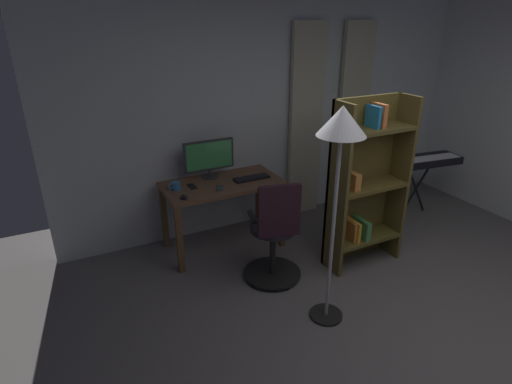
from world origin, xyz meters
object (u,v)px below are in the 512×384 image
object	(u,v)px
cell_phone_face_up	(192,186)
bookshelf	(364,184)
desk	(222,192)
mug_tea	(176,186)
cell_phone_by_monitor	(220,188)
computer_monitor	(209,157)
floor_lamp	(340,141)
piano_keyboard	(421,162)
office_chair	(275,236)
computer_keyboard	(252,178)
computer_mouse	(184,197)

from	to	relation	value
cell_phone_face_up	bookshelf	distance (m)	1.72
desk	mug_tea	world-z (taller)	mug_tea
cell_phone_face_up	cell_phone_by_monitor	world-z (taller)	same
computer_monitor	floor_lamp	bearing A→B (deg)	102.60
mug_tea	piano_keyboard	world-z (taller)	mug_tea
office_chair	computer_monitor	xyz separation A→B (m)	(0.23, -1.03, 0.50)
computer_monitor	cell_phone_face_up	distance (m)	0.39
desk	bookshelf	bearing A→B (deg)	142.65
cell_phone_face_up	computer_keyboard	bearing A→B (deg)	171.84
office_chair	computer_monitor	size ratio (longest dim) A/B	1.90
desk	office_chair	world-z (taller)	office_chair
desk	cell_phone_by_monitor	xyz separation A→B (m)	(0.09, 0.14, 0.12)
office_chair	floor_lamp	size ratio (longest dim) A/B	0.58
piano_keyboard	office_chair	bearing A→B (deg)	19.72
computer_monitor	office_chair	bearing A→B (deg)	102.82
office_chair	piano_keyboard	size ratio (longest dim) A/B	0.98
computer_keyboard	mug_tea	distance (m)	0.81
cell_phone_by_monitor	mug_tea	size ratio (longest dim) A/B	1.16
bookshelf	piano_keyboard	bearing A→B (deg)	-158.51
office_chair	computer_mouse	world-z (taller)	office_chair
computer_keyboard	cell_phone_face_up	world-z (taller)	computer_keyboard
cell_phone_by_monitor	piano_keyboard	xyz separation A→B (m)	(-2.61, 0.19, -0.07)
computer_mouse	bookshelf	world-z (taller)	bookshelf
cell_phone_face_up	bookshelf	size ratio (longest dim) A/B	0.08
cell_phone_by_monitor	mug_tea	distance (m)	0.44
office_chair	piano_keyboard	bearing A→B (deg)	26.33
cell_phone_face_up	bookshelf	world-z (taller)	bookshelf
computer_monitor	piano_keyboard	xyz separation A→B (m)	(-2.58, 0.54, -0.30)
cell_phone_by_monitor	piano_keyboard	bearing A→B (deg)	-161.85
office_chair	bookshelf	size ratio (longest dim) A/B	0.62
computer_keyboard	bookshelf	size ratio (longest dim) A/B	0.23
desk	computer_keyboard	world-z (taller)	computer_keyboard
office_chair	cell_phone_by_monitor	distance (m)	0.78
cell_phone_by_monitor	bookshelf	world-z (taller)	bookshelf
office_chair	computer_mouse	distance (m)	0.94
bookshelf	floor_lamp	size ratio (longest dim) A/B	0.94
computer_mouse	cell_phone_by_monitor	bearing A→B (deg)	-168.44
computer_mouse	piano_keyboard	world-z (taller)	computer_mouse
computer_mouse	computer_monitor	bearing A→B (deg)	-134.86
desk	floor_lamp	distance (m)	1.77
desk	floor_lamp	size ratio (longest dim) A/B	0.68
office_chair	computer_keyboard	world-z (taller)	office_chair
cell_phone_by_monitor	piano_keyboard	size ratio (longest dim) A/B	0.13
desk	cell_phone_by_monitor	bearing A→B (deg)	58.76
cell_phone_by_monitor	bookshelf	distance (m)	1.44
computer_mouse	cell_phone_by_monitor	world-z (taller)	computer_mouse
computer_keyboard	floor_lamp	distance (m)	1.63
computer_keyboard	piano_keyboard	size ratio (longest dim) A/B	0.36
computer_keyboard	piano_keyboard	bearing A→B (deg)	172.70
computer_keyboard	cell_phone_face_up	bearing A→B (deg)	-6.80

